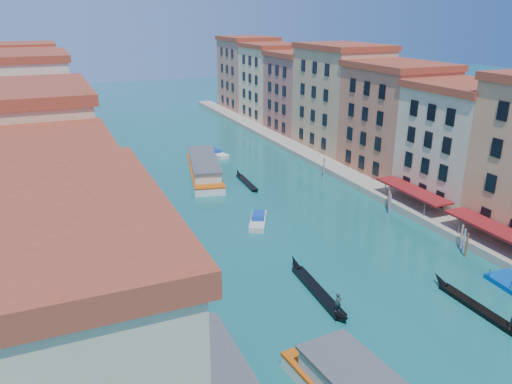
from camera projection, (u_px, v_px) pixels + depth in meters
left_bank_palazzos at (32, 136)px, 72.09m from camera, size 12.80×128.40×21.00m
right_bank_palazzos at (357, 108)px, 93.06m from camera, size 12.80×128.40×21.00m
quay at (318, 160)px, 93.22m from camera, size 4.00×140.00×1.00m
restaurant_awnings at (507, 234)px, 56.09m from camera, size 3.20×44.55×3.12m
mooring_poles_right at (446, 233)px, 60.54m from camera, size 1.44×54.24×3.20m
vaporetto_far at (204, 168)px, 85.59m from camera, size 9.20×21.56×3.13m
gondola_fore at (317, 289)px, 49.73m from camera, size 1.82×13.06×2.60m
gondola_right at (480, 308)px, 46.63m from camera, size 1.20×11.97×2.39m
gondola_far at (246, 182)px, 82.03m from camera, size 1.49×10.91×1.54m
motorboat_mid at (258, 220)px, 66.31m from camera, size 4.65×6.49×1.30m
motorboat_far at (216, 153)px, 97.92m from camera, size 3.61×6.58×1.30m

